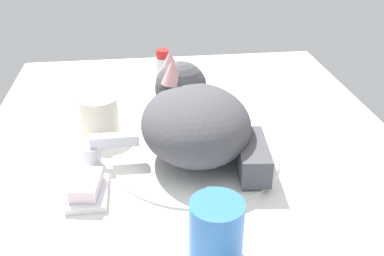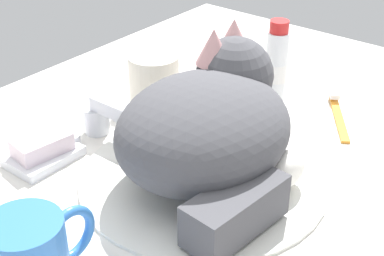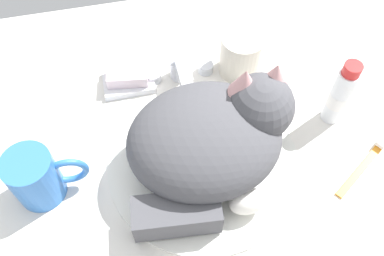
% 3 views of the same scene
% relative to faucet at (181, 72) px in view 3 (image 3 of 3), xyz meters
% --- Properties ---
extents(ground_plane, '(1.10, 0.83, 0.03)m').
position_rel_faucet_xyz_m(ground_plane, '(0.00, -0.17, -0.04)').
color(ground_plane, silver).
extents(sink_basin, '(0.31, 0.31, 0.01)m').
position_rel_faucet_xyz_m(sink_basin, '(0.00, -0.17, -0.02)').
color(sink_basin, silver).
rests_on(sink_basin, ground_plane).
extents(faucet, '(0.13, 0.10, 0.06)m').
position_rel_faucet_xyz_m(faucet, '(0.00, 0.00, 0.00)').
color(faucet, silver).
rests_on(faucet, ground_plane).
extents(cat, '(0.26, 0.22, 0.16)m').
position_rel_faucet_xyz_m(cat, '(0.01, -0.18, 0.05)').
color(cat, '#4C4C51').
rests_on(cat, sink_basin).
extents(coffee_mug, '(0.11, 0.07, 0.09)m').
position_rel_faucet_xyz_m(coffee_mug, '(-0.25, -0.17, 0.02)').
color(coffee_mug, '#3372C6').
rests_on(coffee_mug, ground_plane).
extents(rinse_cup, '(0.08, 0.08, 0.08)m').
position_rel_faucet_xyz_m(rinse_cup, '(0.11, 0.00, 0.02)').
color(rinse_cup, silver).
rests_on(rinse_cup, ground_plane).
extents(soap_dish, '(0.09, 0.06, 0.01)m').
position_rel_faucet_xyz_m(soap_dish, '(-0.09, 0.01, -0.02)').
color(soap_dish, white).
rests_on(soap_dish, ground_plane).
extents(soap_bar, '(0.08, 0.05, 0.02)m').
position_rel_faucet_xyz_m(soap_bar, '(-0.09, 0.01, -0.00)').
color(soap_bar, silver).
rests_on(soap_bar, soap_dish).
extents(toothpaste_bottle, '(0.03, 0.03, 0.13)m').
position_rel_faucet_xyz_m(toothpaste_bottle, '(0.23, -0.13, 0.04)').
color(toothpaste_bottle, white).
rests_on(toothpaste_bottle, ground_plane).
extents(toothbrush, '(0.12, 0.09, 0.02)m').
position_rel_faucet_xyz_m(toothbrush, '(0.25, -0.23, -0.02)').
color(toothbrush, orange).
rests_on(toothbrush, ground_plane).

